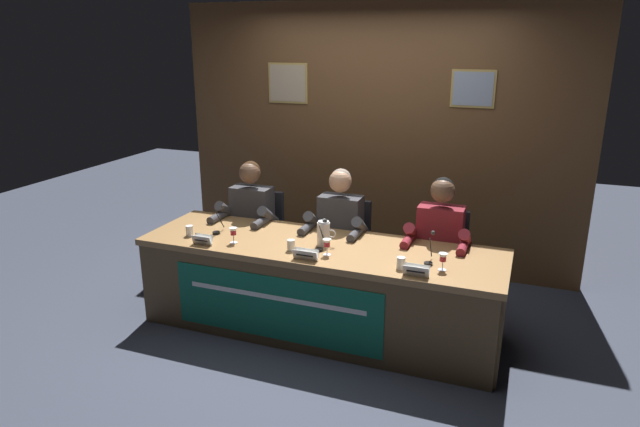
# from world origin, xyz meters

# --- Properties ---
(ground_plane) EXTENTS (12.00, 12.00, 0.00)m
(ground_plane) POSITION_xyz_m (0.00, 0.00, 0.00)
(ground_plane) COLOR #383D4C
(wall_back_panelled) EXTENTS (4.03, 0.14, 2.60)m
(wall_back_panelled) POSITION_xyz_m (-0.00, 1.54, 1.30)
(wall_back_panelled) COLOR brown
(wall_back_panelled) RESTS_ON ground_plane
(conference_table) EXTENTS (2.83, 0.86, 0.72)m
(conference_table) POSITION_xyz_m (-0.00, -0.11, 0.49)
(conference_table) COLOR olive
(conference_table) RESTS_ON ground_plane
(chair_left) EXTENTS (0.44, 0.44, 0.89)m
(chair_left) POSITION_xyz_m (-0.84, 0.61, 0.43)
(chair_left) COLOR black
(chair_left) RESTS_ON ground_plane
(panelist_left) EXTENTS (0.51, 0.48, 1.22)m
(panelist_left) POSITION_xyz_m (-0.84, 0.41, 0.71)
(panelist_left) COLOR black
(panelist_left) RESTS_ON ground_plane
(nameplate_left) EXTENTS (0.16, 0.06, 0.08)m
(nameplate_left) POSITION_xyz_m (-0.85, -0.34, 0.76)
(nameplate_left) COLOR white
(nameplate_left) RESTS_ON conference_table
(juice_glass_left) EXTENTS (0.06, 0.06, 0.12)m
(juice_glass_left) POSITION_xyz_m (-0.64, -0.21, 0.81)
(juice_glass_left) COLOR white
(juice_glass_left) RESTS_ON conference_table
(water_cup_left) EXTENTS (0.06, 0.06, 0.08)m
(water_cup_left) POSITION_xyz_m (-1.06, -0.19, 0.76)
(water_cup_left) COLOR silver
(water_cup_left) RESTS_ON conference_table
(microphone_left) EXTENTS (0.06, 0.17, 0.22)m
(microphone_left) POSITION_xyz_m (-0.88, -0.04, 0.80)
(microphone_left) COLOR black
(microphone_left) RESTS_ON conference_table
(chair_center) EXTENTS (0.44, 0.44, 0.89)m
(chair_center) POSITION_xyz_m (0.00, 0.61, 0.43)
(chair_center) COLOR black
(chair_center) RESTS_ON ground_plane
(panelist_center) EXTENTS (0.51, 0.48, 1.22)m
(panelist_center) POSITION_xyz_m (0.00, 0.41, 0.71)
(panelist_center) COLOR black
(panelist_center) RESTS_ON ground_plane
(nameplate_center) EXTENTS (0.19, 0.06, 0.08)m
(nameplate_center) POSITION_xyz_m (0.02, -0.34, 0.76)
(nameplate_center) COLOR white
(nameplate_center) RESTS_ON conference_table
(juice_glass_center) EXTENTS (0.06, 0.06, 0.12)m
(juice_glass_center) POSITION_xyz_m (0.13, -0.19, 0.81)
(juice_glass_center) COLOR white
(juice_glass_center) RESTS_ON conference_table
(water_cup_center) EXTENTS (0.06, 0.06, 0.08)m
(water_cup_center) POSITION_xyz_m (-0.16, -0.21, 0.76)
(water_cup_center) COLOR silver
(water_cup_center) RESTS_ON conference_table
(microphone_center) EXTENTS (0.06, 0.17, 0.22)m
(microphone_center) POSITION_xyz_m (0.05, -0.09, 0.80)
(microphone_center) COLOR black
(microphone_center) RESTS_ON conference_table
(chair_right) EXTENTS (0.44, 0.44, 0.89)m
(chair_right) POSITION_xyz_m (0.84, 0.61, 0.43)
(chair_right) COLOR black
(chair_right) RESTS_ON ground_plane
(panelist_right) EXTENTS (0.51, 0.48, 1.22)m
(panelist_right) POSITION_xyz_m (0.84, 0.41, 0.71)
(panelist_right) COLOR black
(panelist_right) RESTS_ON ground_plane
(nameplate_right) EXTENTS (0.18, 0.06, 0.08)m
(nameplate_right) POSITION_xyz_m (0.82, -0.34, 0.76)
(nameplate_right) COLOR white
(nameplate_right) RESTS_ON conference_table
(juice_glass_right) EXTENTS (0.06, 0.06, 0.12)m
(juice_glass_right) POSITION_xyz_m (0.97, -0.18, 0.81)
(juice_glass_right) COLOR white
(juice_glass_right) RESTS_ON conference_table
(water_cup_right) EXTENTS (0.06, 0.06, 0.08)m
(water_cup_right) POSITION_xyz_m (0.70, -0.25, 0.76)
(water_cup_right) COLOR silver
(water_cup_right) RESTS_ON conference_table
(microphone_right) EXTENTS (0.06, 0.17, 0.22)m
(microphone_right) POSITION_xyz_m (0.86, -0.08, 0.80)
(microphone_right) COLOR black
(microphone_right) RESTS_ON conference_table
(water_pitcher_central) EXTENTS (0.15, 0.10, 0.21)m
(water_pitcher_central) POSITION_xyz_m (0.03, -0.00, 0.82)
(water_pitcher_central) COLOR silver
(water_pitcher_central) RESTS_ON conference_table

